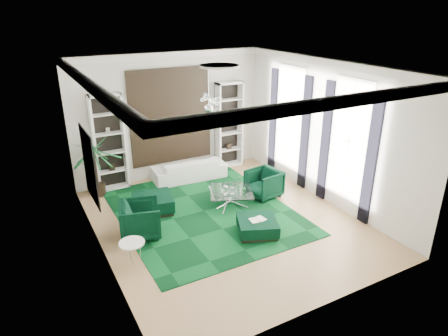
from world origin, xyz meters
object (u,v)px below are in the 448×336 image
sofa (189,169)px  coffee_table (231,197)px  ottoman_front (257,227)px  side_table (133,253)px  armchair_right (264,183)px  palm (94,158)px  armchair_left (140,219)px  ottoman_side (153,204)px

sofa → coffee_table: 2.12m
coffee_table → ottoman_front: (-0.21, -1.63, -0.01)m
sofa → side_table: sofa is taller
armchair_right → palm: size_ratio=0.39×
armchair_left → side_table: armchair_left is taller
armchair_left → ottoman_front: 2.74m
armchair_right → coffee_table: size_ratio=0.76×
ottoman_front → side_table: side_table is taller
armchair_right → ottoman_side: bearing=-109.2°
side_table → palm: palm is taller
coffee_table → ottoman_front: size_ratio=1.26×
ottoman_front → palm: size_ratio=0.41×
armchair_right → palm: (-4.08, 2.33, 0.72)m
ottoman_front → palm: bearing=125.6°
armchair_left → coffee_table: size_ratio=0.82×
armchair_right → coffee_table: bearing=-99.2°
sofa → armchair_left: armchair_left is taller
coffee_table → side_table: 3.44m
coffee_table → palm: 3.91m
coffee_table → ottoman_side: size_ratio=1.16×
coffee_table → ottoman_side: 2.09m
armchair_right → armchair_left: bearing=-92.1°
ottoman_side → palm: bearing=121.0°
sofa → palm: 2.84m
ottoman_front → palm: palm is taller
armchair_left → palm: bearing=23.0°
sofa → coffee_table: sofa is taller
armchair_left → palm: 2.81m
sofa → armchair_right: size_ratio=2.62×
palm → ottoman_front: bearing=-54.4°
sofa → armchair_right: (1.35, -2.12, 0.06)m
sofa → ottoman_side: size_ratio=2.31×
palm → armchair_left: bearing=-81.8°
coffee_table → side_table: (-3.14, -1.41, 0.06)m
armchair_right → ottoman_side: 3.11m
ottoman_front → palm: (-2.82, 3.93, 0.93)m
armchair_right → coffee_table: armchair_right is taller
sofa → ottoman_front: (0.09, -3.73, -0.15)m
ottoman_front → sofa: bearing=91.4°
armchair_right → ottoman_front: size_ratio=0.95×
sofa → ottoman_front: sofa is taller
armchair_right → sofa: bearing=-155.3°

